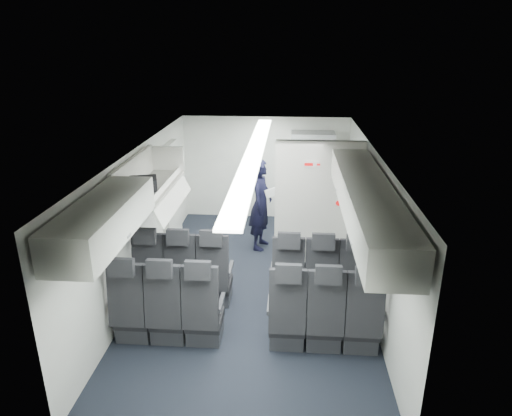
# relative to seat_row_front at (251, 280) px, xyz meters

# --- Properties ---
(cabin_shell) EXTENTS (3.41, 6.01, 2.16)m
(cabin_shell) POSITION_rel_seat_row_front_xyz_m (0.00, 0.53, 0.72)
(cabin_shell) COLOR black
(cabin_shell) RESTS_ON ground
(seat_row_front) EXTENTS (3.33, 0.56, 1.24)m
(seat_row_front) POSITION_rel_seat_row_front_xyz_m (0.00, 0.00, 0.00)
(seat_row_front) COLOR black
(seat_row_front) RESTS_ON cabin_shell
(seat_row_mid) EXTENTS (3.33, 0.56, 1.24)m
(seat_row_mid) POSITION_rel_seat_row_front_xyz_m (0.00, -0.90, 0.00)
(seat_row_mid) COLOR black
(seat_row_mid) RESTS_ON cabin_shell
(overhead_bin_left_rear) EXTENTS (0.53, 1.80, 0.40)m
(overhead_bin_left_rear) POSITION_rel_seat_row_front_xyz_m (-1.40, -1.47, 1.46)
(overhead_bin_left_rear) COLOR silver
(overhead_bin_left_rear) RESTS_ON cabin_shell
(overhead_bin_left_front_open) EXTENTS (0.64, 1.70, 0.72)m
(overhead_bin_left_front_open) POSITION_rel_seat_row_front_xyz_m (-1.44, 0.28, 1.33)
(overhead_bin_left_front_open) COLOR #9E9E93
(overhead_bin_left_front_open) RESTS_ON cabin_shell
(overhead_bin_right_rear) EXTENTS (0.53, 1.80, 0.40)m
(overhead_bin_right_rear) POSITION_rel_seat_row_front_xyz_m (1.40, -1.47, 1.46)
(overhead_bin_right_rear) COLOR silver
(overhead_bin_right_rear) RESTS_ON cabin_shell
(overhead_bin_right_front) EXTENTS (0.53, 1.70, 0.40)m
(overhead_bin_right_front) POSITION_rel_seat_row_front_xyz_m (1.40, 0.28, 1.46)
(overhead_bin_right_front) COLOR silver
(overhead_bin_right_front) RESTS_ON cabin_shell
(bulkhead_partition) EXTENTS (1.40, 0.15, 2.13)m
(bulkhead_partition) POSITION_rel_seat_row_front_xyz_m (0.98, 1.33, 0.67)
(bulkhead_partition) COLOR silver
(bulkhead_partition) RESTS_ON cabin_shell
(galley_unit) EXTENTS (0.85, 0.52, 1.90)m
(galley_unit) POSITION_rel_seat_row_front_xyz_m (0.95, 3.25, 0.55)
(galley_unit) COLOR #939399
(galley_unit) RESTS_ON cabin_shell
(boarding_door) EXTENTS (0.12, 1.27, 1.86)m
(boarding_door) POSITION_rel_seat_row_front_xyz_m (-1.64, 2.09, 0.55)
(boarding_door) COLOR silver
(boarding_door) RESTS_ON cabin_shell
(flight_attendant) EXTENTS (0.51, 0.67, 1.67)m
(flight_attendant) POSITION_rel_seat_row_front_xyz_m (0.01, 1.98, 0.43)
(flight_attendant) COLOR black
(flight_attendant) RESTS_ON ground
(carry_on_bag) EXTENTS (0.47, 0.39, 0.24)m
(carry_on_bag) POSITION_rel_seat_row_front_xyz_m (-1.45, -0.04, 1.37)
(carry_on_bag) COLOR black
(carry_on_bag) RESTS_ON overhead_bin_left_front_open
(papers) EXTENTS (0.22, 0.07, 0.15)m
(papers) POSITION_rel_seat_row_front_xyz_m (0.20, 1.93, 0.67)
(papers) COLOR white
(papers) RESTS_ON flight_attendant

